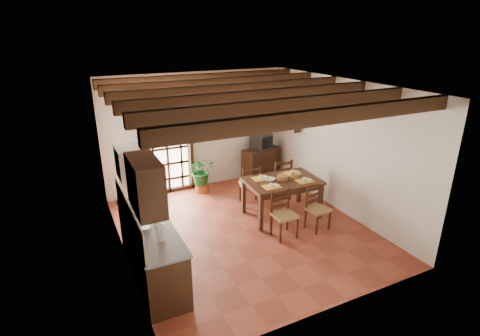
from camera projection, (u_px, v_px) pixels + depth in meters
ground_plane at (244, 230)px, 7.36m from camera, size 5.00×5.00×0.00m
room_shell at (245, 141)px, 6.72m from camera, size 4.52×5.02×2.81m
ceiling_beams at (245, 92)px, 6.41m from camera, size 4.50×4.34×0.20m
french_door at (166, 145)px, 8.67m from camera, size 1.26×0.11×2.32m
kitchen_counter at (151, 248)px, 5.88m from camera, size 0.64×2.25×1.38m
upper_cabinet at (146, 185)px, 4.76m from camera, size 0.35×0.80×0.70m
range_hood at (130, 163)px, 5.86m from camera, size 0.38×0.60×0.54m
counter_items at (147, 219)px, 5.79m from camera, size 0.50×1.43×0.25m
dining_table at (282, 184)px, 7.69m from camera, size 1.54×1.04×0.81m
chair_near_left at (284, 223)px, 7.05m from camera, size 0.42×0.40×0.91m
chair_near_right at (317, 216)px, 7.33m from camera, size 0.44×0.42×0.85m
chair_far_left at (250, 192)px, 8.36m from camera, size 0.53×0.51×0.94m
chair_far_right at (279, 186)px, 8.63m from camera, size 0.49×0.47×0.98m
table_setting at (283, 176)px, 7.63m from camera, size 1.09×0.73×0.10m
table_bowl at (270, 179)px, 7.60m from camera, size 0.28×0.28×0.05m
sideboard at (261, 163)px, 9.74m from camera, size 1.05×0.65×0.83m
crt_tv at (261, 141)px, 9.53m from camera, size 0.56×0.55×0.39m
fuse_box at (253, 111)px, 9.45m from camera, size 0.25×0.03×0.32m
plant_pot at (202, 187)px, 9.07m from camera, size 0.37×0.37×0.23m
potted_plant at (201, 169)px, 8.90m from camera, size 1.66×1.43×1.82m
wall_shelf at (294, 125)px, 9.06m from camera, size 0.20×0.42×0.20m
shelf_vase at (294, 120)px, 9.01m from camera, size 0.15×0.15×0.15m
shelf_flowers at (294, 111)px, 8.93m from camera, size 0.14×0.14×0.36m
framed_picture at (298, 103)px, 8.90m from camera, size 0.03×0.32×0.32m
pendant_lamp at (282, 118)px, 7.30m from camera, size 0.36×0.36×0.84m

